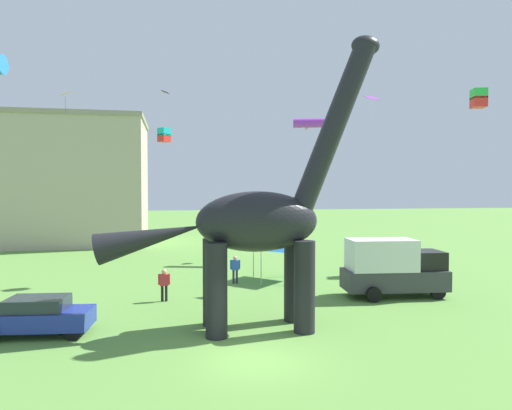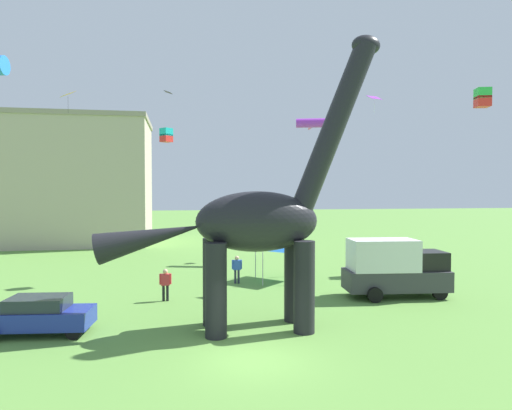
{
  "view_description": "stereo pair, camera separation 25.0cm",
  "coord_description": "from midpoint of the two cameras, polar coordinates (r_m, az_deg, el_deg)",
  "views": [
    {
      "loc": [
        -2.77,
        -15.28,
        5.87
      ],
      "look_at": [
        0.74,
        3.92,
        5.24
      ],
      "focal_mm": 31.6,
      "sensor_mm": 36.0,
      "label": 1
    },
    {
      "loc": [
        -2.52,
        -15.33,
        5.87
      ],
      "look_at": [
        0.74,
        3.92,
        5.24
      ],
      "focal_mm": 31.6,
      "sensor_mm": 36.0,
      "label": 2
    }
  ],
  "objects": [
    {
      "name": "ground_plane",
      "position": [
        16.6,
        -0.55,
        -18.87
      ],
      "size": [
        240.0,
        240.0,
        0.0
      ],
      "primitive_type": "plane",
      "color": "#5B8E3D"
    },
    {
      "name": "dinosaur_sculpture",
      "position": [
        18.99,
        -0.38,
        -2.1
      ],
      "size": [
        12.08,
        2.56,
        12.63
      ],
      "rotation": [
        0.0,
        0.0,
        0.06
      ],
      "color": "black",
      "rests_on": "ground_plane"
    },
    {
      "name": "parked_sedan_left",
      "position": [
        20.8,
        -26.24,
        -12.45
      ],
      "size": [
        4.36,
        2.2,
        1.55
      ],
      "rotation": [
        0.0,
        0.0,
        -0.1
      ],
      "color": "navy",
      "rests_on": "ground_plane"
    },
    {
      "name": "parked_box_truck",
      "position": [
        26.2,
        16.62,
        -7.52
      ],
      "size": [
        5.77,
        2.61,
        3.2
      ],
      "rotation": [
        0.0,
        0.0,
        -0.09
      ],
      "color": "#38383D",
      "rests_on": "ground_plane"
    },
    {
      "name": "person_photographer",
      "position": [
        30.23,
        13.09,
        -8.07
      ],
      "size": [
        0.43,
        0.19,
        1.15
      ],
      "rotation": [
        0.0,
        0.0,
        0.15
      ],
      "color": "#2D3347",
      "rests_on": "ground_plane"
    },
    {
      "name": "person_vendor_side",
      "position": [
        28.71,
        -2.91,
        -7.81
      ],
      "size": [
        0.65,
        0.29,
        1.75
      ],
      "rotation": [
        0.0,
        0.0,
        1.36
      ],
      "color": "#2D3347",
      "rests_on": "ground_plane"
    },
    {
      "name": "person_watching_child",
      "position": [
        24.68,
        -11.84,
        -9.5
      ],
      "size": [
        0.64,
        0.28,
        1.71
      ],
      "rotation": [
        0.0,
        0.0,
        4.3
      ],
      "color": "black",
      "rests_on": "ground_plane"
    },
    {
      "name": "festival_canopy_tent",
      "position": [
        29.43,
        2.49,
        -4.65
      ],
      "size": [
        3.15,
        3.15,
        3.0
      ],
      "color": "#B2B2B7",
      "rests_on": "ground_plane"
    },
    {
      "name": "kite_far_right",
      "position": [
        39.26,
        6.59,
        10.19
      ],
      "size": [
        2.84,
        2.67,
        0.8
      ],
      "color": "purple"
    },
    {
      "name": "kite_high_left",
      "position": [
        37.68,
        -11.62,
        13.83
      ],
      "size": [
        0.71,
        0.87,
        0.19
      ],
      "color": "black"
    },
    {
      "name": "kite_trailing",
      "position": [
        38.98,
        26.19,
        12.03
      ],
      "size": [
        1.21,
        1.21,
        1.41
      ],
      "color": "green"
    },
    {
      "name": "kite_high_right",
      "position": [
        30.48,
        -23.22,
        12.81
      ],
      "size": [
        1.11,
        1.2,
        1.31
      ],
      "color": "orange"
    },
    {
      "name": "kite_near_low",
      "position": [
        29.79,
        14.25,
        12.99
      ],
      "size": [
        0.99,
        0.81,
        1.14
      ],
      "color": "purple"
    },
    {
      "name": "kite_drifting",
      "position": [
        30.48,
        -11.79,
        8.67
      ],
      "size": [
        0.9,
        0.9,
        0.91
      ],
      "color": "#19B2B7"
    },
    {
      "name": "background_building_block",
      "position": [
        53.61,
        -22.11,
        2.84
      ],
      "size": [
        15.38,
        11.55,
        13.85
      ],
      "color": "#B7A893",
      "rests_on": "ground_plane"
    }
  ]
}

